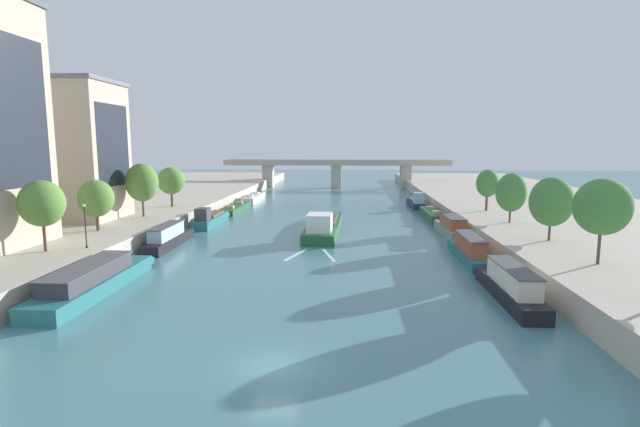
{
  "coord_description": "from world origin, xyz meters",
  "views": [
    {
      "loc": [
        4.06,
        -24.51,
        11.96
      ],
      "look_at": [
        0.0,
        38.44,
        2.84
      ],
      "focal_mm": 27.1,
      "sensor_mm": 36.0,
      "label": 1
    }
  ],
  "objects_px": {
    "moored_boat_right_second": "(416,202)",
    "tree_right_far": "(551,202)",
    "tree_right_second": "(511,192)",
    "tree_left_distant": "(142,183)",
    "barge_midriver": "(324,225)",
    "bridge_far": "(336,170)",
    "moored_boat_right_downstream": "(469,250)",
    "moored_boat_left_lone": "(94,280)",
    "tree_right_midway": "(487,183)",
    "tree_left_past_mid": "(96,198)",
    "moored_boat_left_upstream": "(210,219)",
    "tree_right_by_lamp": "(602,207)",
    "moored_boat_left_downstream": "(253,198)",
    "tree_left_nearest": "(42,204)",
    "moored_boat_left_far": "(236,208)",
    "lamppost_left_bank": "(85,224)",
    "moored_boat_right_end": "(452,227)",
    "moored_boat_left_end": "(168,237)",
    "tree_left_end_of_row": "(171,181)",
    "moored_boat_right_gap_after": "(432,215)",
    "moored_boat_right_near": "(510,285)"
  },
  "relations": [
    {
      "from": "moored_boat_left_upstream",
      "to": "lamppost_left_bank",
      "type": "relative_size",
      "value": 2.98
    },
    {
      "from": "moored_boat_right_second",
      "to": "tree_left_distant",
      "type": "bearing_deg",
      "value": -144.26
    },
    {
      "from": "moored_boat_left_upstream",
      "to": "tree_right_by_lamp",
      "type": "distance_m",
      "value": 50.95
    },
    {
      "from": "moored_boat_right_end",
      "to": "tree_right_far",
      "type": "xyz_separation_m",
      "value": [
        7.01,
        -13.47,
        5.01
      ]
    },
    {
      "from": "moored_boat_left_lone",
      "to": "moored_boat_right_gap_after",
      "type": "relative_size",
      "value": 1.27
    },
    {
      "from": "moored_boat_right_second",
      "to": "tree_right_far",
      "type": "xyz_separation_m",
      "value": [
        7.9,
        -42.25,
        5.24
      ]
    },
    {
      "from": "barge_midriver",
      "to": "bridge_far",
      "type": "height_order",
      "value": "bridge_far"
    },
    {
      "from": "tree_left_nearest",
      "to": "tree_left_past_mid",
      "type": "height_order",
      "value": "tree_left_nearest"
    },
    {
      "from": "moored_boat_left_far",
      "to": "lamppost_left_bank",
      "type": "xyz_separation_m",
      "value": [
        -4.2,
        -41.69,
        3.99
      ]
    },
    {
      "from": "moored_boat_left_far",
      "to": "moored_boat_right_near",
      "type": "bearing_deg",
      "value": -55.51
    },
    {
      "from": "moored_boat_right_downstream",
      "to": "barge_midriver",
      "type": "bearing_deg",
      "value": 137.2
    },
    {
      "from": "tree_right_far",
      "to": "tree_right_midway",
      "type": "relative_size",
      "value": 1.06
    },
    {
      "from": "moored_boat_left_upstream",
      "to": "tree_right_by_lamp",
      "type": "bearing_deg",
      "value": -35.86
    },
    {
      "from": "moored_boat_left_upstream",
      "to": "tree_right_midway",
      "type": "height_order",
      "value": "tree_right_midway"
    },
    {
      "from": "barge_midriver",
      "to": "tree_right_second",
      "type": "xyz_separation_m",
      "value": [
        23.52,
        -3.51,
        4.97
      ]
    },
    {
      "from": "moored_boat_left_lone",
      "to": "moored_boat_left_end",
      "type": "distance_m",
      "value": 17.74
    },
    {
      "from": "moored_boat_left_far",
      "to": "tree_left_end_of_row",
      "type": "distance_m",
      "value": 14.78
    },
    {
      "from": "moored_boat_right_downstream",
      "to": "moored_boat_left_lone",
      "type": "bearing_deg",
      "value": -158.27
    },
    {
      "from": "moored_boat_left_lone",
      "to": "tree_left_past_mid",
      "type": "height_order",
      "value": "tree_left_past_mid"
    },
    {
      "from": "moored_boat_left_lone",
      "to": "moored_boat_left_downstream",
      "type": "bearing_deg",
      "value": 89.83
    },
    {
      "from": "barge_midriver",
      "to": "tree_left_end_of_row",
      "type": "bearing_deg",
      "value": 159.93
    },
    {
      "from": "moored_boat_left_end",
      "to": "tree_left_distant",
      "type": "distance_m",
      "value": 12.3
    },
    {
      "from": "tree_right_second",
      "to": "bridge_far",
      "type": "distance_m",
      "value": 75.7
    },
    {
      "from": "tree_right_midway",
      "to": "lamppost_left_bank",
      "type": "distance_m",
      "value": 53.19
    },
    {
      "from": "moored_boat_left_lone",
      "to": "moored_boat_left_upstream",
      "type": "bearing_deg",
      "value": 90.09
    },
    {
      "from": "moored_boat_right_downstream",
      "to": "moored_boat_right_end",
      "type": "distance_m",
      "value": 13.45
    },
    {
      "from": "tree_right_far",
      "to": "tree_right_second",
      "type": "distance_m",
      "value": 11.31
    },
    {
      "from": "moored_boat_left_lone",
      "to": "tree_right_midway",
      "type": "distance_m",
      "value": 54.01
    },
    {
      "from": "barge_midriver",
      "to": "tree_right_by_lamp",
      "type": "distance_m",
      "value": 34.8
    },
    {
      "from": "moored_boat_left_lone",
      "to": "moored_boat_right_end",
      "type": "height_order",
      "value": "moored_boat_right_end"
    },
    {
      "from": "barge_midriver",
      "to": "tree_right_midway",
      "type": "relative_size",
      "value": 3.51
    },
    {
      "from": "moored_boat_right_end",
      "to": "moored_boat_right_gap_after",
      "type": "xyz_separation_m",
      "value": [
        -0.13,
        14.5,
        -0.46
      ]
    },
    {
      "from": "tree_right_by_lamp",
      "to": "moored_boat_left_far",
      "type": "bearing_deg",
      "value": 132.29
    },
    {
      "from": "tree_right_second",
      "to": "bridge_far",
      "type": "relative_size",
      "value": 0.1
    },
    {
      "from": "tree_right_second",
      "to": "tree_left_past_mid",
      "type": "bearing_deg",
      "value": -169.86
    },
    {
      "from": "tree_left_nearest",
      "to": "tree_right_by_lamp",
      "type": "relative_size",
      "value": 0.93
    },
    {
      "from": "moored_boat_right_downstream",
      "to": "tree_right_by_lamp",
      "type": "distance_m",
      "value": 13.93
    },
    {
      "from": "barge_midriver",
      "to": "tree_left_distant",
      "type": "bearing_deg",
      "value": -176.32
    },
    {
      "from": "moored_boat_right_end",
      "to": "tree_left_past_mid",
      "type": "distance_m",
      "value": 43.52
    },
    {
      "from": "barge_midriver",
      "to": "moored_boat_left_end",
      "type": "xyz_separation_m",
      "value": [
        -17.67,
        -10.18,
        0.1
      ]
    },
    {
      "from": "moored_boat_left_lone",
      "to": "moored_boat_left_far",
      "type": "relative_size",
      "value": 1.13
    },
    {
      "from": "lamppost_left_bank",
      "to": "bridge_far",
      "type": "xyz_separation_m",
      "value": [
        20.86,
        89.59,
        0.37
      ]
    },
    {
      "from": "barge_midriver",
      "to": "bridge_far",
      "type": "distance_m",
      "value": 68.42
    },
    {
      "from": "moored_boat_left_end",
      "to": "tree_left_nearest",
      "type": "bearing_deg",
      "value": -116.95
    },
    {
      "from": "bridge_far",
      "to": "tree_left_end_of_row",
      "type": "bearing_deg",
      "value": -111.92
    },
    {
      "from": "tree_right_by_lamp",
      "to": "tree_left_past_mid",
      "type": "bearing_deg",
      "value": 165.76
    },
    {
      "from": "moored_boat_left_downstream",
      "to": "tree_left_nearest",
      "type": "bearing_deg",
      "value": -97.13
    },
    {
      "from": "tree_left_past_mid",
      "to": "bridge_far",
      "type": "distance_m",
      "value": 84.19
    },
    {
      "from": "moored_boat_left_upstream",
      "to": "moored_boat_left_lone",
      "type": "bearing_deg",
      "value": -89.91
    },
    {
      "from": "lamppost_left_bank",
      "to": "moored_boat_left_downstream",
      "type": "bearing_deg",
      "value": 85.59
    }
  ]
}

